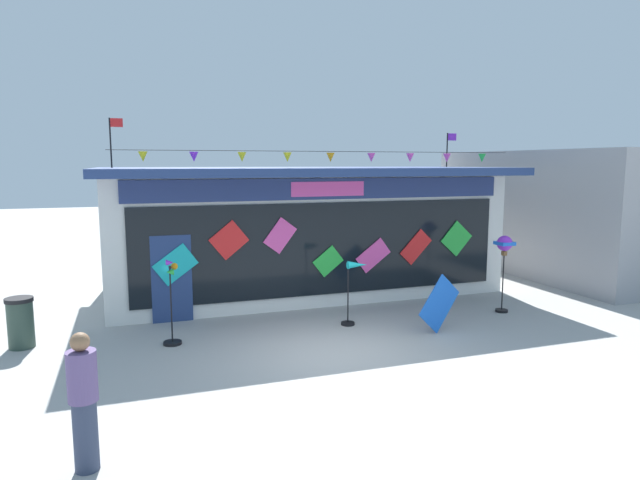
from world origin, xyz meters
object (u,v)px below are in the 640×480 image
(trash_bin, at_px, (21,322))
(kite_shop_building, at_px, (297,227))
(wind_spinner_far_left, at_px, (171,300))
(display_kite_on_ground, at_px, (439,303))
(wind_spinner_center_left, at_px, (504,250))
(person_mid_plaza, at_px, (84,401))
(wind_spinner_left, at_px, (354,283))

(trash_bin, bearing_deg, kite_shop_building, 27.06)
(wind_spinner_far_left, distance_m, display_kite_on_ground, 5.63)
(wind_spinner_center_left, xyz_separation_m, trash_bin, (-10.61, 0.92, -1.04))
(kite_shop_building, height_order, wind_spinner_center_left, kite_shop_building)
(wind_spinner_far_left, xyz_separation_m, trash_bin, (-2.81, 0.80, -0.40))
(person_mid_plaza, xyz_separation_m, trash_bin, (-1.51, 5.15, -0.35))
(wind_spinner_far_left, height_order, display_kite_on_ground, wind_spinner_far_left)
(wind_spinner_far_left, height_order, trash_bin, wind_spinner_far_left)
(wind_spinner_far_left, height_order, wind_spinner_center_left, wind_spinner_center_left)
(wind_spinner_far_left, bearing_deg, display_kite_on_ground, -9.45)
(wind_spinner_far_left, relative_size, wind_spinner_left, 1.20)
(person_mid_plaza, bearing_deg, kite_shop_building, 75.68)
(wind_spinner_left, xyz_separation_m, display_kite_on_ground, (1.58, -1.03, -0.35))
(kite_shop_building, relative_size, wind_spinner_left, 7.51)
(kite_shop_building, height_order, trash_bin, kite_shop_building)
(wind_spinner_center_left, bearing_deg, kite_shop_building, 131.77)
(wind_spinner_far_left, distance_m, trash_bin, 2.95)
(wind_spinner_left, bearing_deg, wind_spinner_center_left, -3.43)
(wind_spinner_left, bearing_deg, trash_bin, 174.16)
(trash_bin, bearing_deg, display_kite_on_ground, -11.66)
(wind_spinner_center_left, height_order, person_mid_plaza, wind_spinner_center_left)
(trash_bin, distance_m, display_kite_on_ground, 8.53)
(wind_spinner_far_left, relative_size, wind_spinner_center_left, 0.92)
(wind_spinner_center_left, xyz_separation_m, person_mid_plaza, (-9.10, -4.22, -0.69))
(wind_spinner_left, height_order, display_kite_on_ground, wind_spinner_left)
(wind_spinner_left, relative_size, trash_bin, 1.44)
(kite_shop_building, xyz_separation_m, trash_bin, (-6.72, -3.43, -1.26))
(kite_shop_building, distance_m, display_kite_on_ground, 5.53)
(wind_spinner_center_left, bearing_deg, display_kite_on_ground, -160.40)
(wind_spinner_far_left, xyz_separation_m, wind_spinner_center_left, (7.79, -0.12, 0.63))
(wind_spinner_center_left, xyz_separation_m, display_kite_on_ground, (-2.25, -0.80, -0.94))
(person_mid_plaza, relative_size, display_kite_on_ground, 1.48)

